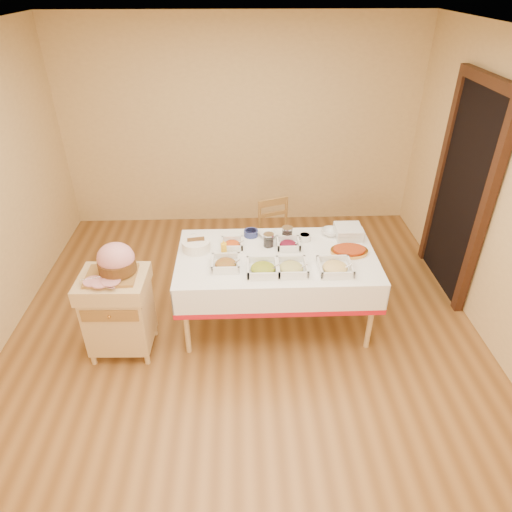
{
  "coord_description": "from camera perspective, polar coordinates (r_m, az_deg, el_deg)",
  "views": [
    {
      "loc": [
        -0.03,
        -3.22,
        2.98
      ],
      "look_at": [
        0.11,
        0.2,
        0.82
      ],
      "focal_mm": 32.0,
      "sensor_mm": 36.0,
      "label": 1
    }
  ],
  "objects": [
    {
      "name": "dining_table",
      "position": [
        4.26,
        2.54,
        -1.72
      ],
      "size": [
        1.82,
        1.02,
        0.76
      ],
      "color": "tan",
      "rests_on": "ground"
    },
    {
      "name": "butcher_cart",
      "position": [
        4.18,
        -16.83,
        -6.42
      ],
      "size": [
        0.58,
        0.49,
        0.8
      ],
      "color": "tan",
      "rests_on": "ground"
    },
    {
      "name": "bowl_small_imported",
      "position": [
        4.54,
        9.3,
        2.97
      ],
      "size": [
        0.2,
        0.2,
        0.05
      ],
      "primitive_type": "imported",
      "rotation": [
        0.0,
        0.0,
        -0.17
      ],
      "color": "silver",
      "rests_on": "dining_table"
    },
    {
      "name": "preserve_jar_left",
      "position": [
        4.28,
        1.59,
        1.94
      ],
      "size": [
        0.1,
        0.1,
        0.13
      ],
      "color": "silver",
      "rests_on": "dining_table"
    },
    {
      "name": "ham_on_board",
      "position": [
        3.93,
        -17.16,
        -0.73
      ],
      "size": [
        0.44,
        0.42,
        0.29
      ],
      "color": "olive",
      "rests_on": "butcher_cart"
    },
    {
      "name": "preserve_jar_right",
      "position": [
        4.39,
        3.91,
        2.75
      ],
      "size": [
        0.11,
        0.11,
        0.13
      ],
      "color": "silver",
      "rests_on": "dining_table"
    },
    {
      "name": "dining_chair",
      "position": [
        5.13,
        2.64,
        2.49
      ],
      "size": [
        0.47,
        0.46,
        0.84
      ],
      "color": "olive",
      "rests_on": "ground"
    },
    {
      "name": "small_bowl_left",
      "position": [
        4.42,
        -7.73,
        2.26
      ],
      "size": [
        0.11,
        0.11,
        0.05
      ],
      "color": "silver",
      "rests_on": "dining_table"
    },
    {
      "name": "doorway",
      "position": [
        5.04,
        24.46,
        7.59
      ],
      "size": [
        0.09,
        1.1,
        2.2
      ],
      "color": "black",
      "rests_on": "ground"
    },
    {
      "name": "brass_platter",
      "position": [
        4.28,
        11.58,
        0.66
      ],
      "size": [
        0.35,
        0.25,
        0.05
      ],
      "color": "gold",
      "rests_on": "dining_table"
    },
    {
      "name": "small_bowl_mid",
      "position": [
        4.46,
        -0.63,
        2.93
      ],
      "size": [
        0.14,
        0.14,
        0.06
      ],
      "color": "navy",
      "rests_on": "dining_table"
    },
    {
      "name": "serving_dish_e",
      "position": [
        4.28,
        -3.02,
        1.49
      ],
      "size": [
        0.21,
        0.2,
        0.1
      ],
      "color": "silver",
      "rests_on": "dining_table"
    },
    {
      "name": "plate_stack",
      "position": [
        4.52,
        11.44,
        3.0
      ],
      "size": [
        0.25,
        0.25,
        0.11
      ],
      "color": "silver",
      "rests_on": "dining_table"
    },
    {
      "name": "serving_dish_f",
      "position": [
        4.28,
        4.05,
        1.5
      ],
      "size": [
        0.22,
        0.21,
        0.1
      ],
      "color": "silver",
      "rests_on": "dining_table"
    },
    {
      "name": "serving_dish_b",
      "position": [
        3.92,
        0.88,
        -1.54
      ],
      "size": [
        0.28,
        0.28,
        0.11
      ],
      "color": "silver",
      "rests_on": "dining_table"
    },
    {
      "name": "serving_dish_c",
      "position": [
        3.94,
        4.42,
        -1.45
      ],
      "size": [
        0.28,
        0.28,
        0.11
      ],
      "color": "silver",
      "rests_on": "dining_table"
    },
    {
      "name": "room_shell",
      "position": [
        3.63,
        -1.57,
        4.72
      ],
      "size": [
        5.0,
        5.0,
        5.0
      ],
      "color": "brown",
      "rests_on": "ground"
    },
    {
      "name": "small_bowl_right",
      "position": [
        4.41,
        6.11,
        2.39
      ],
      "size": [
        0.12,
        0.12,
        0.06
      ],
      "color": "silver",
      "rests_on": "dining_table"
    },
    {
      "name": "bread_basket",
      "position": [
        4.26,
        -7.48,
        1.38
      ],
      "size": [
        0.26,
        0.26,
        0.12
      ],
      "color": "white",
      "rests_on": "dining_table"
    },
    {
      "name": "serving_dish_a",
      "position": [
        3.99,
        -3.82,
        -0.95
      ],
      "size": [
        0.25,
        0.25,
        0.11
      ],
      "color": "silver",
      "rests_on": "dining_table"
    },
    {
      "name": "mustard_bottle",
      "position": [
        4.12,
        -4.04,
        0.86
      ],
      "size": [
        0.05,
        0.05,
        0.17
      ],
      "color": "yellow",
      "rests_on": "dining_table"
    },
    {
      "name": "bowl_white_imported",
      "position": [
        4.45,
        1.5,
        2.69
      ],
      "size": [
        0.2,
        0.2,
        0.04
      ],
      "primitive_type": "imported",
      "rotation": [
        0.0,
        0.0,
        0.22
      ],
      "color": "silver",
      "rests_on": "dining_table"
    },
    {
      "name": "serving_dish_d",
      "position": [
        3.99,
        9.86,
        -1.4
      ],
      "size": [
        0.29,
        0.29,
        0.11
      ],
      "color": "silver",
      "rests_on": "dining_table"
    }
  ]
}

